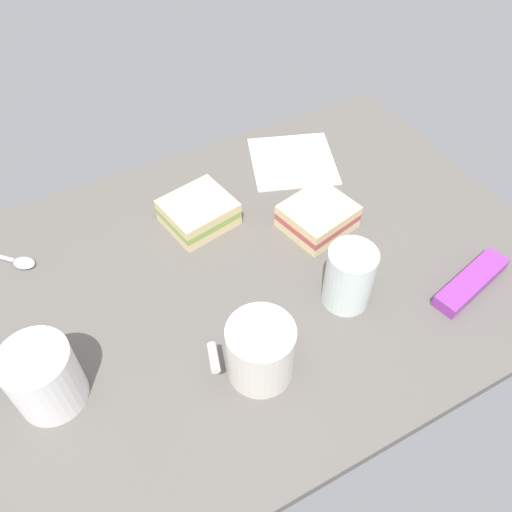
# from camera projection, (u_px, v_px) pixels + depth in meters

# --- Properties ---
(tabletop) EXTENTS (0.90, 0.64, 0.02)m
(tabletop) POSITION_uv_depth(u_px,v_px,m) (256.00, 273.00, 0.83)
(tabletop) COLOR #5B5651
(tabletop) RESTS_ON ground
(coffee_mug_black) EXTENTS (0.11, 0.09, 0.09)m
(coffee_mug_black) POSITION_uv_depth(u_px,v_px,m) (260.00, 351.00, 0.67)
(coffee_mug_black) COLOR silver
(coffee_mug_black) RESTS_ON tabletop
(coffee_mug_milky) EXTENTS (0.10, 0.11, 0.10)m
(coffee_mug_milky) POSITION_uv_depth(u_px,v_px,m) (43.00, 377.00, 0.65)
(coffee_mug_milky) COLOR white
(coffee_mug_milky) RESTS_ON tabletop
(sandwich_main) EXTENTS (0.12, 0.12, 0.04)m
(sandwich_main) POSITION_uv_depth(u_px,v_px,m) (318.00, 216.00, 0.87)
(sandwich_main) COLOR beige
(sandwich_main) RESTS_ON tabletop
(sandwich_side) EXTENTS (0.12, 0.11, 0.04)m
(sandwich_side) POSITION_uv_depth(u_px,v_px,m) (198.00, 212.00, 0.87)
(sandwich_side) COLOR beige
(sandwich_side) RESTS_ON tabletop
(glass_of_milk) EXTENTS (0.07, 0.07, 0.10)m
(glass_of_milk) POSITION_uv_depth(u_px,v_px,m) (349.00, 279.00, 0.75)
(glass_of_milk) COLOR silver
(glass_of_milk) RESTS_ON tabletop
(spoon) EXTENTS (0.10, 0.10, 0.01)m
(spoon) POSITION_uv_depth(u_px,v_px,m) (11.00, 260.00, 0.83)
(spoon) COLOR silver
(spoon) RESTS_ON tabletop
(snack_bar) EXTENTS (0.15, 0.07, 0.02)m
(snack_bar) POSITION_uv_depth(u_px,v_px,m) (471.00, 282.00, 0.79)
(snack_bar) COLOR purple
(snack_bar) RESTS_ON tabletop
(paper_napkin) EXTENTS (0.20, 0.20, 0.00)m
(paper_napkin) POSITION_uv_depth(u_px,v_px,m) (293.00, 161.00, 0.99)
(paper_napkin) COLOR white
(paper_napkin) RESTS_ON tabletop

